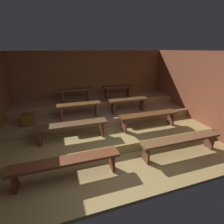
# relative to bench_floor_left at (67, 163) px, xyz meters

# --- Properties ---
(ground) EXTENTS (6.41, 4.83, 0.08)m
(ground) POSITION_rel_bench_floor_left_xyz_m (1.32, 1.51, -0.41)
(ground) COLOR olive
(wall_back) EXTENTS (6.41, 0.06, 2.37)m
(wall_back) POSITION_rel_bench_floor_left_xyz_m (1.32, 3.55, 0.82)
(wall_back) COLOR brown
(wall_back) RESTS_ON ground
(wall_right) EXTENTS (0.06, 4.83, 2.37)m
(wall_right) POSITION_rel_bench_floor_left_xyz_m (4.15, 1.51, 0.82)
(wall_right) COLOR brown
(wall_right) RESTS_ON ground
(platform_lower) EXTENTS (5.61, 3.10, 0.25)m
(platform_lower) POSITION_rel_bench_floor_left_xyz_m (1.32, 1.97, -0.24)
(platform_lower) COLOR #98814A
(platform_lower) RESTS_ON ground
(platform_middle) EXTENTS (5.61, 2.02, 0.25)m
(platform_middle) POSITION_rel_bench_floor_left_xyz_m (1.32, 2.51, 0.00)
(platform_middle) COLOR #937354
(platform_middle) RESTS_ON platform_lower
(platform_upper) EXTENTS (5.61, 1.10, 0.25)m
(platform_upper) POSITION_rel_bench_floor_left_xyz_m (1.32, 2.97, 0.25)
(platform_upper) COLOR #9B6F4D
(platform_upper) RESTS_ON platform_middle
(bench_floor_left) EXTENTS (2.07, 0.32, 0.44)m
(bench_floor_left) POSITION_rel_bench_floor_left_xyz_m (0.00, 0.00, 0.00)
(bench_floor_left) COLOR brown
(bench_floor_left) RESTS_ON ground
(bench_floor_right) EXTENTS (2.07, 0.32, 0.44)m
(bench_floor_right) POSITION_rel_bench_floor_left_xyz_m (2.64, 0.00, 0.00)
(bench_floor_right) COLOR brown
(bench_floor_right) RESTS_ON ground
(bench_lower_left) EXTENTS (1.76, 0.32, 0.44)m
(bench_lower_left) POSITION_rel_bench_floor_left_xyz_m (0.24, 1.10, 0.24)
(bench_lower_left) COLOR brown
(bench_lower_left) RESTS_ON platform_lower
(bench_lower_right) EXTENTS (1.76, 0.32, 0.44)m
(bench_lower_right) POSITION_rel_bench_floor_left_xyz_m (2.40, 1.10, 0.24)
(bench_lower_right) COLOR #553117
(bench_lower_right) RESTS_ON platform_lower
(bench_middle_left) EXTENTS (1.25, 0.32, 0.44)m
(bench_middle_left) POSITION_rel_bench_floor_left_xyz_m (0.54, 1.90, 0.47)
(bench_middle_left) COLOR brown
(bench_middle_left) RESTS_ON platform_middle
(bench_middle_right) EXTENTS (1.25, 0.32, 0.44)m
(bench_middle_right) POSITION_rel_bench_floor_left_xyz_m (2.10, 1.90, 0.47)
(bench_middle_right) COLOR #57371B
(bench_middle_right) RESTS_ON platform_middle
(bench_upper_left) EXTENTS (1.08, 0.32, 0.44)m
(bench_upper_left) POSITION_rel_bench_floor_left_xyz_m (0.58, 2.79, 0.71)
(bench_upper_left) COLOR brown
(bench_upper_left) RESTS_ON platform_upper
(bench_upper_right) EXTENTS (1.08, 0.32, 0.44)m
(bench_upper_right) POSITION_rel_bench_floor_left_xyz_m (2.06, 2.79, 0.71)
(bench_upper_right) COLOR #563224
(bench_upper_right) RESTS_ON platform_upper
(wooden_crate_middle) EXTENTS (0.31, 0.31, 0.31)m
(wooden_crate_middle) POSITION_rel_bench_floor_left_xyz_m (-0.83, 1.84, 0.28)
(wooden_crate_middle) COLOR brown
(wooden_crate_middle) RESTS_ON platform_middle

